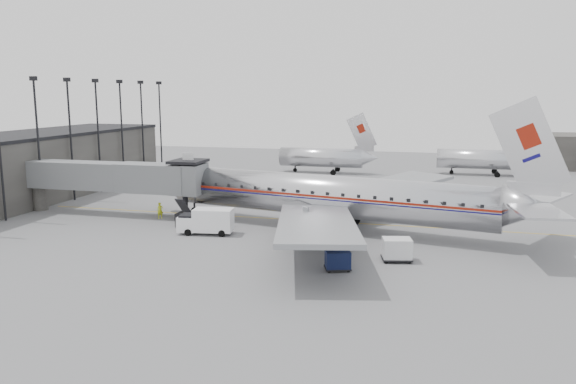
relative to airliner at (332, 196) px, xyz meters
name	(u,v)px	position (x,y,z in m)	size (l,w,h in m)	color
ground	(258,232)	(-6.82, -2.84, -3.34)	(160.00, 160.00, 0.00)	slate
terminal	(29,167)	(-40.82, 7.16, 0.66)	(12.00, 46.00, 8.00)	#3B3936
apron_line	(302,220)	(-3.82, 3.16, -3.33)	(0.15, 60.00, 0.01)	gold
jet_bridge	(123,178)	(-23.48, 0.83, 0.84)	(21.00, 6.20, 7.10)	#5D5F62
floodlight_masts	(85,132)	(-34.32, 10.16, 5.03)	(0.90, 42.25, 15.25)	black
distant_aircraft_near	(322,157)	(-8.62, 39.16, -0.60)	(16.39, 3.20, 10.26)	silver
distant_aircraft_mid	(482,159)	(17.38, 43.16, -0.60)	(16.39, 3.20, 10.26)	silver
airliner	(332,196)	(0.00, 0.00, 0.00)	(41.56, 38.15, 13.27)	silver
service_van	(206,221)	(-11.36, -4.85, -2.04)	(5.46, 2.70, 2.47)	white
baggage_cart_navy	(338,260)	(2.72, -12.84, -2.52)	(2.32, 2.03, 1.53)	#0D1435
baggage_cart_white	(397,249)	(6.95, -9.25, -2.35)	(2.71, 2.28, 1.86)	silver
ramp_worker	(160,210)	(-18.82, 0.16, -2.46)	(0.64, 0.42, 1.76)	#B5C617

